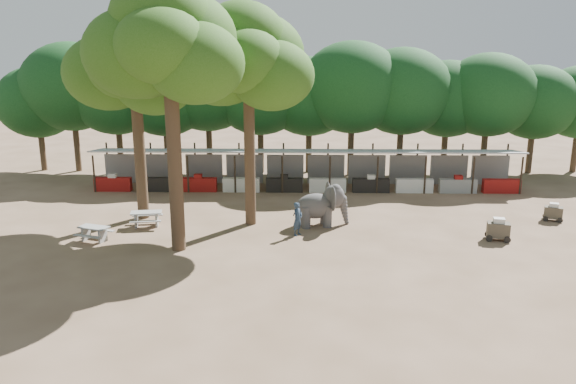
{
  "coord_description": "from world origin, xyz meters",
  "views": [
    {
      "loc": [
        -0.44,
        -22.46,
        9.01
      ],
      "look_at": [
        -1.0,
        5.0,
        2.0
      ],
      "focal_mm": 35.0,
      "sensor_mm": 36.0,
      "label": 1
    }
  ],
  "objects_px": {
    "yard_tree_center": "(167,44)",
    "yard_tree_back": "(246,59)",
    "handler": "(298,219)",
    "picnic_table_far": "(146,217)",
    "yard_tree_left": "(132,65)",
    "elephant": "(322,205)",
    "cart_back": "(553,212)",
    "picnic_table_near": "(94,232)",
    "cart_front": "(498,229)"
  },
  "relations": [
    {
      "from": "yard_tree_center",
      "to": "elephant",
      "type": "height_order",
      "value": "yard_tree_center"
    },
    {
      "from": "picnic_table_near",
      "to": "picnic_table_far",
      "type": "relative_size",
      "value": 1.0
    },
    {
      "from": "yard_tree_center",
      "to": "yard_tree_back",
      "type": "relative_size",
      "value": 1.06
    },
    {
      "from": "yard_tree_left",
      "to": "cart_front",
      "type": "xyz_separation_m",
      "value": [
        18.35,
        -3.61,
        -7.65
      ]
    },
    {
      "from": "yard_tree_left",
      "to": "cart_front",
      "type": "height_order",
      "value": "yard_tree_left"
    },
    {
      "from": "elephant",
      "to": "picnic_table_near",
      "type": "relative_size",
      "value": 1.66
    },
    {
      "from": "elephant",
      "to": "handler",
      "type": "bearing_deg",
      "value": -138.01
    },
    {
      "from": "yard_tree_back",
      "to": "picnic_table_near",
      "type": "bearing_deg",
      "value": -156.52
    },
    {
      "from": "elephant",
      "to": "handler",
      "type": "height_order",
      "value": "elephant"
    },
    {
      "from": "handler",
      "to": "yard_tree_left",
      "type": "bearing_deg",
      "value": 102.89
    },
    {
      "from": "cart_front",
      "to": "yard_tree_center",
      "type": "bearing_deg",
      "value": -161.92
    },
    {
      "from": "yard_tree_left",
      "to": "picnic_table_near",
      "type": "distance_m",
      "value": 8.84
    },
    {
      "from": "yard_tree_center",
      "to": "elephant",
      "type": "distance_m",
      "value": 11.23
    },
    {
      "from": "elephant",
      "to": "handler",
      "type": "xyz_separation_m",
      "value": [
        -1.27,
        -1.62,
        -0.26
      ]
    },
    {
      "from": "yard_tree_center",
      "to": "picnic_table_far",
      "type": "xyz_separation_m",
      "value": [
        -2.28,
        3.23,
        -8.69
      ]
    },
    {
      "from": "yard_tree_center",
      "to": "handler",
      "type": "xyz_separation_m",
      "value": [
        5.63,
        1.97,
        -8.37
      ]
    },
    {
      "from": "yard_tree_center",
      "to": "picnic_table_far",
      "type": "bearing_deg",
      "value": 125.2
    },
    {
      "from": "yard_tree_center",
      "to": "picnic_table_near",
      "type": "xyz_separation_m",
      "value": [
        -4.19,
        0.88,
        -8.74
      ]
    },
    {
      "from": "yard_tree_left",
      "to": "cart_back",
      "type": "distance_m",
      "value": 23.73
    },
    {
      "from": "yard_tree_left",
      "to": "yard_tree_center",
      "type": "relative_size",
      "value": 0.92
    },
    {
      "from": "yard_tree_center",
      "to": "elephant",
      "type": "relative_size",
      "value": 4.08
    },
    {
      "from": "picnic_table_near",
      "to": "picnic_table_far",
      "type": "xyz_separation_m",
      "value": [
        1.91,
        2.35,
        0.04
      ]
    },
    {
      "from": "cart_back",
      "to": "handler",
      "type": "bearing_deg",
      "value": -146.8
    },
    {
      "from": "yard_tree_center",
      "to": "picnic_table_far",
      "type": "relative_size",
      "value": 6.75
    },
    {
      "from": "yard_tree_center",
      "to": "elephant",
      "type": "xyz_separation_m",
      "value": [
        6.9,
        3.59,
        -8.1
      ]
    },
    {
      "from": "cart_back",
      "to": "cart_front",
      "type": "bearing_deg",
      "value": -119.05
    },
    {
      "from": "yard_tree_center",
      "to": "yard_tree_back",
      "type": "bearing_deg",
      "value": 53.14
    },
    {
      "from": "picnic_table_near",
      "to": "picnic_table_far",
      "type": "bearing_deg",
      "value": 68.92
    },
    {
      "from": "yard_tree_back",
      "to": "picnic_table_far",
      "type": "relative_size",
      "value": 6.37
    },
    {
      "from": "yard_tree_back",
      "to": "picnic_table_near",
      "type": "height_order",
      "value": "yard_tree_back"
    },
    {
      "from": "picnic_table_far",
      "to": "cart_front",
      "type": "distance_m",
      "value": 17.72
    },
    {
      "from": "yard_tree_back",
      "to": "picnic_table_near",
      "type": "xyz_separation_m",
      "value": [
        -7.19,
        -3.12,
        -8.07
      ]
    },
    {
      "from": "handler",
      "to": "picnic_table_near",
      "type": "distance_m",
      "value": 9.88
    },
    {
      "from": "yard_tree_left",
      "to": "elephant",
      "type": "xyz_separation_m",
      "value": [
        9.9,
        -1.41,
        -7.1
      ]
    },
    {
      "from": "picnic_table_near",
      "to": "cart_back",
      "type": "bearing_deg",
      "value": 27.24
    },
    {
      "from": "yard_tree_left",
      "to": "handler",
      "type": "xyz_separation_m",
      "value": [
        8.63,
        -3.03,
        -7.36
      ]
    },
    {
      "from": "picnic_table_far",
      "to": "yard_tree_back",
      "type": "bearing_deg",
      "value": -0.77
    },
    {
      "from": "elephant",
      "to": "yard_tree_center",
      "type": "bearing_deg",
      "value": -162.5
    },
    {
      "from": "handler",
      "to": "cart_front",
      "type": "relative_size",
      "value": 1.31
    },
    {
      "from": "handler",
      "to": "picnic_table_far",
      "type": "bearing_deg",
      "value": 113.21
    },
    {
      "from": "yard_tree_left",
      "to": "cart_back",
      "type": "height_order",
      "value": "yard_tree_left"
    },
    {
      "from": "yard_tree_left",
      "to": "picnic_table_far",
      "type": "bearing_deg",
      "value": -67.79
    },
    {
      "from": "elephant",
      "to": "cart_front",
      "type": "bearing_deg",
      "value": -24.6
    },
    {
      "from": "yard_tree_left",
      "to": "elephant",
      "type": "bearing_deg",
      "value": -8.09
    },
    {
      "from": "yard_tree_back",
      "to": "cart_front",
      "type": "distance_m",
      "value": 14.94
    },
    {
      "from": "yard_tree_back",
      "to": "elephant",
      "type": "relative_size",
      "value": 3.85
    },
    {
      "from": "yard_tree_left",
      "to": "yard_tree_back",
      "type": "xyz_separation_m",
      "value": [
        6.0,
        -1.0,
        0.34
      ]
    },
    {
      "from": "handler",
      "to": "cart_back",
      "type": "relative_size",
      "value": 1.43
    },
    {
      "from": "yard_tree_back",
      "to": "yard_tree_center",
      "type": "bearing_deg",
      "value": -126.86
    },
    {
      "from": "elephant",
      "to": "cart_front",
      "type": "xyz_separation_m",
      "value": [
        8.45,
        -2.2,
        -0.55
      ]
    }
  ]
}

